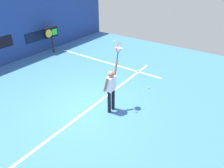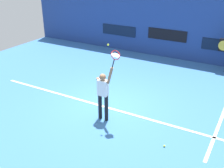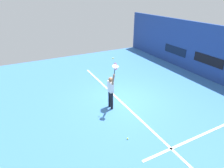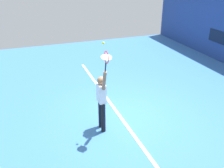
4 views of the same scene
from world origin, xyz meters
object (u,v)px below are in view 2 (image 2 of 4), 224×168
Objects in this scene: tennis_player at (103,93)px; tennis_racket at (115,56)px; tennis_ball at (108,45)px; spare_ball at (164,146)px.

tennis_player is 3.16× the size of tennis_racket.
tennis_player is 1.43m from tennis_racket.
tennis_ball is 3.45m from spare_ball.
tennis_racket is 3.05m from spare_ball.
spare_ball is (2.37, -0.45, -0.98)m from tennis_player.
spare_ball is (1.91, -0.44, -2.33)m from tennis_racket.
tennis_player is at bearing 169.28° from spare_ball.
tennis_player is 29.14× the size of tennis_ball.
tennis_racket is 0.40m from tennis_ball.
tennis_player is 1.68m from tennis_ball.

